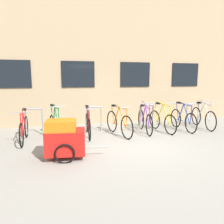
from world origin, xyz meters
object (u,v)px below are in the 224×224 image
at_px(bicycle_silver, 203,117).
at_px(bicycle_yellow, 162,120).
at_px(bicycle_blue, 183,119).
at_px(bike_trailer, 65,138).
at_px(bicycle_purple, 145,121).
at_px(bicycle_red, 24,129).
at_px(bicycle_orange, 119,123).
at_px(bicycle_maroon, 88,124).
at_px(bicycle_green, 55,126).

distance_m(bicycle_silver, bicycle_yellow, 1.78).
bearing_deg(bicycle_blue, bike_trailer, -157.50).
xyz_separation_m(bicycle_purple, bike_trailer, (-2.83, -1.86, 0.08)).
bearing_deg(bicycle_silver, bicycle_red, -178.08).
xyz_separation_m(bicycle_orange, bike_trailer, (-1.83, -1.70, 0.07)).
distance_m(bicycle_purple, bicycle_maroon, 2.01).
bearing_deg(bicycle_maroon, bicycle_blue, -1.45).
distance_m(bicycle_purple, bicycle_green, 3.05).
bearing_deg(bicycle_red, bicycle_blue, 1.01).
height_order(bicycle_purple, bicycle_yellow, bicycle_purple).
height_order(bicycle_red, bicycle_silver, bicycle_silver).
bearing_deg(bicycle_red, bicycle_purple, 2.51).
bearing_deg(bicycle_maroon, bicycle_purple, -0.29).
relative_size(bicycle_purple, bicycle_orange, 0.99).
relative_size(bicycle_blue, bike_trailer, 1.16).
xyz_separation_m(bicycle_red, bicycle_silver, (6.37, 0.21, 0.02)).
height_order(bicycle_orange, bicycle_silver, bicycle_silver).
bearing_deg(bicycle_purple, bicycle_yellow, -6.35).
bearing_deg(bicycle_blue, bicycle_maroon, 178.55).
bearing_deg(bicycle_green, bicycle_orange, -4.70).
bearing_deg(bicycle_yellow, bicycle_red, -178.71).
height_order(bicycle_maroon, bicycle_yellow, bicycle_yellow).
bearing_deg(bicycle_green, bicycle_maroon, 0.18).
bearing_deg(bicycle_red, bicycle_silver, 1.92).
height_order(bicycle_blue, bicycle_silver, bicycle_silver).
height_order(bicycle_green, bicycle_yellow, bicycle_yellow).
xyz_separation_m(bicycle_purple, bicycle_maroon, (-2.01, 0.01, -0.02)).
bearing_deg(bike_trailer, bicycle_yellow, 27.31).
bearing_deg(bicycle_silver, bicycle_green, -179.65).
distance_m(bicycle_red, bicycle_blue, 5.42).
height_order(bicycle_orange, bicycle_green, bicycle_green).
bearing_deg(bicycle_silver, bike_trailer, -160.09).
distance_m(bicycle_maroon, bicycle_yellow, 2.64).
distance_m(bicycle_red, bicycle_maroon, 1.95).
height_order(bicycle_purple, bicycle_orange, bicycle_purple).
bearing_deg(bicycle_purple, bicycle_maroon, 179.71).
bearing_deg(bicycle_orange, bicycle_red, -179.76).
relative_size(bicycle_red, bike_trailer, 1.19).
height_order(bicycle_red, bike_trailer, bicycle_red).
xyz_separation_m(bicycle_blue, bicycle_green, (-4.51, 0.08, -0.01)).
height_order(bicycle_orange, bicycle_maroon, bicycle_orange).
xyz_separation_m(bicycle_red, bike_trailer, (1.12, -1.69, 0.10)).
relative_size(bicycle_red, bicycle_yellow, 1.05).
relative_size(bicycle_purple, bike_trailer, 1.19).
height_order(bicycle_silver, bicycle_green, bicycle_silver).
bearing_deg(bicycle_yellow, bicycle_maroon, 178.25).
xyz_separation_m(bicycle_maroon, bicycle_yellow, (2.64, -0.08, 0.01)).
height_order(bicycle_green, bike_trailer, bicycle_green).
relative_size(bicycle_green, bike_trailer, 1.11).
distance_m(bicycle_purple, bicycle_silver, 2.41).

